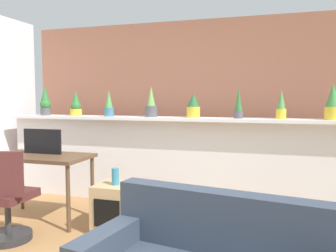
{
  "coord_description": "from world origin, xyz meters",
  "views": [
    {
      "loc": [
        1.26,
        -2.29,
        1.39
      ],
      "look_at": [
        0.15,
        1.33,
        1.09
      ],
      "focal_mm": 36.84,
      "sensor_mm": 36.0,
      "label": 1
    }
  ],
  "objects_px": {
    "office_chair": "(5,203)",
    "side_cube_shelf": "(115,208)",
    "potted_plant_0": "(45,102)",
    "potted_plant_6": "(281,106)",
    "potted_plant_2": "(109,105)",
    "potted_plant_5": "(239,105)",
    "vase_on_shelf": "(115,176)",
    "desk": "(42,162)",
    "tv_monitor": "(42,141)",
    "potted_plant_1": "(76,105)",
    "potted_plant_4": "(193,106)",
    "potted_plant_7": "(333,103)",
    "potted_plant_3": "(151,104)"
  },
  "relations": [
    {
      "from": "potted_plant_5",
      "to": "office_chair",
      "type": "height_order",
      "value": "potted_plant_5"
    },
    {
      "from": "potted_plant_5",
      "to": "potted_plant_0",
      "type": "bearing_deg",
      "value": -179.36
    },
    {
      "from": "potted_plant_0",
      "to": "potted_plant_6",
      "type": "distance_m",
      "value": 3.22
    },
    {
      "from": "potted_plant_0",
      "to": "side_cube_shelf",
      "type": "distance_m",
      "value": 2.17
    },
    {
      "from": "potted_plant_2",
      "to": "potted_plant_7",
      "type": "xyz_separation_m",
      "value": [
        2.76,
        0.03,
        0.04
      ]
    },
    {
      "from": "desk",
      "to": "potted_plant_7",
      "type": "bearing_deg",
      "value": 16.86
    },
    {
      "from": "office_chair",
      "to": "potted_plant_6",
      "type": "bearing_deg",
      "value": 32.72
    },
    {
      "from": "potted_plant_5",
      "to": "side_cube_shelf",
      "type": "bearing_deg",
      "value": -138.0
    },
    {
      "from": "tv_monitor",
      "to": "vase_on_shelf",
      "type": "xyz_separation_m",
      "value": [
        1.01,
        -0.18,
        -0.31
      ]
    },
    {
      "from": "potted_plant_1",
      "to": "potted_plant_6",
      "type": "xyz_separation_m",
      "value": [
        2.73,
        0.03,
        0.01
      ]
    },
    {
      "from": "potted_plant_6",
      "to": "tv_monitor",
      "type": "xyz_separation_m",
      "value": [
        -2.65,
        -0.89,
        -0.41
      ]
    },
    {
      "from": "potted_plant_1",
      "to": "potted_plant_4",
      "type": "xyz_separation_m",
      "value": [
        1.68,
        -0.0,
        0.0
      ]
    },
    {
      "from": "potted_plant_5",
      "to": "desk",
      "type": "relative_size",
      "value": 0.35
    },
    {
      "from": "potted_plant_2",
      "to": "side_cube_shelf",
      "type": "height_order",
      "value": "potted_plant_2"
    },
    {
      "from": "potted_plant_1",
      "to": "potted_plant_5",
      "type": "height_order",
      "value": "potted_plant_5"
    },
    {
      "from": "potted_plant_0",
      "to": "vase_on_shelf",
      "type": "height_order",
      "value": "potted_plant_0"
    },
    {
      "from": "potted_plant_0",
      "to": "side_cube_shelf",
      "type": "xyz_separation_m",
      "value": [
        1.57,
        -1.01,
        -1.09
      ]
    },
    {
      "from": "potted_plant_1",
      "to": "potted_plant_7",
      "type": "distance_m",
      "value": 3.28
    },
    {
      "from": "desk",
      "to": "potted_plant_6",
      "type": "bearing_deg",
      "value": 20.37
    },
    {
      "from": "tv_monitor",
      "to": "side_cube_shelf",
      "type": "bearing_deg",
      "value": -9.2
    },
    {
      "from": "potted_plant_5",
      "to": "vase_on_shelf",
      "type": "distance_m",
      "value": 1.72
    },
    {
      "from": "potted_plant_4",
      "to": "vase_on_shelf",
      "type": "height_order",
      "value": "potted_plant_4"
    },
    {
      "from": "potted_plant_4",
      "to": "office_chair",
      "type": "relative_size",
      "value": 0.34
    },
    {
      "from": "potted_plant_7",
      "to": "vase_on_shelf",
      "type": "height_order",
      "value": "potted_plant_7"
    },
    {
      "from": "potted_plant_1",
      "to": "potted_plant_2",
      "type": "xyz_separation_m",
      "value": [
        0.52,
        -0.01,
        0.01
      ]
    },
    {
      "from": "tv_monitor",
      "to": "side_cube_shelf",
      "type": "xyz_separation_m",
      "value": [
        1.0,
        -0.16,
        -0.64
      ]
    },
    {
      "from": "potted_plant_6",
      "to": "tv_monitor",
      "type": "relative_size",
      "value": 0.71
    },
    {
      "from": "potted_plant_0",
      "to": "potted_plant_4",
      "type": "relative_size",
      "value": 1.34
    },
    {
      "from": "office_chair",
      "to": "vase_on_shelf",
      "type": "relative_size",
      "value": 5.26
    },
    {
      "from": "potted_plant_4",
      "to": "potted_plant_5",
      "type": "height_order",
      "value": "potted_plant_5"
    },
    {
      "from": "potted_plant_1",
      "to": "potted_plant_6",
      "type": "distance_m",
      "value": 2.73
    },
    {
      "from": "potted_plant_1",
      "to": "vase_on_shelf",
      "type": "relative_size",
      "value": 2.01
    },
    {
      "from": "potted_plant_6",
      "to": "desk",
      "type": "bearing_deg",
      "value": -159.63
    },
    {
      "from": "potted_plant_0",
      "to": "tv_monitor",
      "type": "height_order",
      "value": "potted_plant_0"
    },
    {
      "from": "potted_plant_6",
      "to": "office_chair",
      "type": "height_order",
      "value": "potted_plant_6"
    },
    {
      "from": "potted_plant_2",
      "to": "potted_plant_3",
      "type": "relative_size",
      "value": 0.87
    },
    {
      "from": "potted_plant_0",
      "to": "side_cube_shelf",
      "type": "height_order",
      "value": "potted_plant_0"
    },
    {
      "from": "tv_monitor",
      "to": "vase_on_shelf",
      "type": "height_order",
      "value": "tv_monitor"
    },
    {
      "from": "potted_plant_4",
      "to": "tv_monitor",
      "type": "xyz_separation_m",
      "value": [
        -1.6,
        -0.86,
        -0.41
      ]
    },
    {
      "from": "potted_plant_4",
      "to": "office_chair",
      "type": "bearing_deg",
      "value": -132.82
    },
    {
      "from": "potted_plant_0",
      "to": "side_cube_shelf",
      "type": "relative_size",
      "value": 0.83
    },
    {
      "from": "potted_plant_7",
      "to": "tv_monitor",
      "type": "bearing_deg",
      "value": -164.69
    },
    {
      "from": "side_cube_shelf",
      "to": "potted_plant_0",
      "type": "bearing_deg",
      "value": 147.33
    },
    {
      "from": "potted_plant_1",
      "to": "desk",
      "type": "height_order",
      "value": "potted_plant_1"
    },
    {
      "from": "office_chair",
      "to": "side_cube_shelf",
      "type": "height_order",
      "value": "office_chair"
    },
    {
      "from": "potted_plant_0",
      "to": "tv_monitor",
      "type": "relative_size",
      "value": 0.86
    },
    {
      "from": "desk",
      "to": "side_cube_shelf",
      "type": "relative_size",
      "value": 2.2
    },
    {
      "from": "potted_plant_0",
      "to": "office_chair",
      "type": "bearing_deg",
      "value": -66.41
    },
    {
      "from": "potted_plant_2",
      "to": "vase_on_shelf",
      "type": "bearing_deg",
      "value": -60.51
    },
    {
      "from": "potted_plant_0",
      "to": "potted_plant_6",
      "type": "height_order",
      "value": "potted_plant_0"
    }
  ]
}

